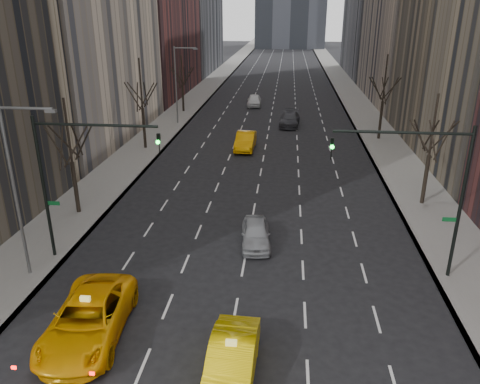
# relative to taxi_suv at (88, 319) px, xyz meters

# --- Properties ---
(sidewalk_left) EXTENTS (4.50, 320.00, 0.15)m
(sidewalk_left) POSITION_rel_taxi_suv_xyz_m (-6.21, 64.47, -0.82)
(sidewalk_left) COLOR slate
(sidewalk_left) RESTS_ON ground
(sidewalk_right) EXTENTS (4.50, 320.00, 0.15)m
(sidewalk_right) POSITION_rel_taxi_suv_xyz_m (18.29, 64.47, -0.82)
(sidewalk_right) COLOR slate
(sidewalk_right) RESTS_ON ground
(tree_lw_b) EXTENTS (3.36, 3.50, 7.82)m
(tree_lw_b) POSITION_rel_taxi_suv_xyz_m (-5.96, 12.47, 2.82)
(tree_lw_b) COLOR black
(tree_lw_b) RESTS_ON ground
(tree_lw_c) EXTENTS (3.36, 3.50, 8.74)m
(tree_lw_c) POSITION_rel_taxi_suv_xyz_m (-5.96, 28.47, 3.14)
(tree_lw_c) COLOR black
(tree_lw_c) RESTS_ON ground
(tree_lw_d) EXTENTS (3.36, 3.50, 7.36)m
(tree_lw_d) POSITION_rel_taxi_suv_xyz_m (-5.96, 46.47, 2.66)
(tree_lw_d) COLOR black
(tree_lw_d) RESTS_ON ground
(tree_rw_b) EXTENTS (3.36, 3.50, 7.82)m
(tree_rw_b) POSITION_rel_taxi_suv_xyz_m (18.04, 16.47, 2.82)
(tree_rw_b) COLOR black
(tree_rw_b) RESTS_ON ground
(tree_rw_c) EXTENTS (3.36, 3.50, 8.74)m
(tree_rw_c) POSITION_rel_taxi_suv_xyz_m (18.04, 34.47, 3.14)
(tree_rw_c) COLOR black
(tree_rw_c) RESTS_ON ground
(traffic_mast_left) EXTENTS (6.69, 0.39, 8.00)m
(traffic_mast_left) POSITION_rel_taxi_suv_xyz_m (-3.07, 6.46, 4.59)
(traffic_mast_left) COLOR black
(traffic_mast_left) RESTS_ON ground
(traffic_mast_right) EXTENTS (6.69, 0.39, 8.00)m
(traffic_mast_right) POSITION_rel_taxi_suv_xyz_m (15.14, 6.46, 4.59)
(traffic_mast_right) COLOR black
(traffic_mast_right) RESTS_ON ground
(streetlight_near) EXTENTS (2.83, 0.22, 9.00)m
(streetlight_near) POSITION_rel_taxi_suv_xyz_m (-4.80, 4.47, 4.72)
(streetlight_near) COLOR slate
(streetlight_near) RESTS_ON ground
(streetlight_far) EXTENTS (2.83, 0.22, 9.00)m
(streetlight_far) POSITION_rel_taxi_suv_xyz_m (-4.80, 39.47, 4.72)
(streetlight_far) COLOR slate
(streetlight_far) RESTS_ON ground
(taxi_suv) EXTENTS (3.45, 6.66, 1.80)m
(taxi_suv) POSITION_rel_taxi_suv_xyz_m (0.00, 0.00, 0.00)
(taxi_suv) COLOR #F1A205
(taxi_suv) RESTS_ON ground
(taxi_sedan) EXTENTS (1.89, 5.06, 1.65)m
(taxi_sedan) POSITION_rel_taxi_suv_xyz_m (6.38, -1.94, -0.07)
(taxi_sedan) COLOR yellow
(taxi_sedan) RESTS_ON ground
(silver_sedan_ahead) EXTENTS (2.08, 4.35, 1.43)m
(silver_sedan_ahead) POSITION_rel_taxi_suv_xyz_m (6.52, 9.17, -0.18)
(silver_sedan_ahead) COLOR #929499
(silver_sedan_ahead) RESTS_ON ground
(far_taxi) EXTENTS (1.91, 5.22, 1.71)m
(far_taxi) POSITION_rel_taxi_suv_xyz_m (4.07, 29.40, -0.04)
(far_taxi) COLOR #FAA205
(far_taxi) RESTS_ON ground
(far_suv_grey) EXTENTS (2.60, 5.67, 1.61)m
(far_suv_grey) POSITION_rel_taxi_suv_xyz_m (8.45, 39.95, -0.10)
(far_suv_grey) COLOR #303035
(far_suv_grey) RESTS_ON ground
(far_car_white) EXTENTS (2.12, 4.89, 1.64)m
(far_car_white) POSITION_rel_taxi_suv_xyz_m (3.31, 51.60, -0.08)
(far_car_white) COLOR silver
(far_car_white) RESTS_ON ground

